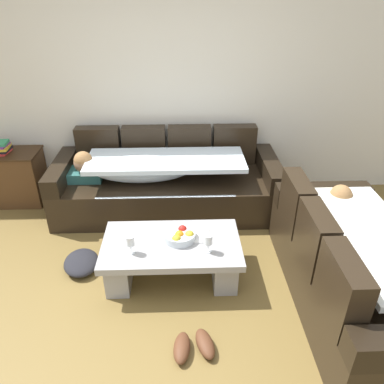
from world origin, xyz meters
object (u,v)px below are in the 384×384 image
at_px(crumpled_garment, 81,263).
at_px(pair_of_shoes, 193,346).
at_px(couch_along_wall, 163,183).
at_px(coffee_table, 172,255).
at_px(fruit_bowl, 180,235).
at_px(wine_glass_near_right, 208,240).
at_px(book_stack_on_cabinet, 2,147).
at_px(side_cabinet, 12,177).
at_px(couch_near_window, 352,268).
at_px(wine_glass_near_left, 130,241).
at_px(open_magazine, 194,236).

bearing_deg(crumpled_garment, pair_of_shoes, -42.73).
xyz_separation_m(couch_along_wall, pair_of_shoes, (0.27, -1.97, -0.28)).
relative_size(pair_of_shoes, crumpled_garment, 0.84).
xyz_separation_m(couch_along_wall, coffee_table, (0.11, -1.18, -0.09)).
distance_m(fruit_bowl, wine_glass_near_right, 0.30).
relative_size(fruit_bowl, book_stack_on_cabinet, 1.24).
distance_m(pair_of_shoes, crumpled_garment, 1.38).
relative_size(fruit_bowl, side_cabinet, 0.39).
xyz_separation_m(couch_near_window, book_stack_on_cabinet, (-3.39, 1.73, 0.37)).
distance_m(couch_along_wall, wine_glass_near_left, 1.34).
relative_size(wine_glass_near_left, side_cabinet, 0.23).
distance_m(couch_along_wall, fruit_bowl, 1.16).
xyz_separation_m(couch_along_wall, wine_glass_near_left, (-0.22, -1.31, 0.17)).
relative_size(coffee_table, open_magazine, 4.29).
relative_size(book_stack_on_cabinet, crumpled_garment, 0.56).
xyz_separation_m(open_magazine, book_stack_on_cabinet, (-2.13, 1.32, 0.32)).
xyz_separation_m(couch_near_window, crumpled_garment, (-2.31, 0.47, -0.28)).
xyz_separation_m(couch_along_wall, wine_glass_near_right, (0.42, -1.31, 0.17)).
distance_m(fruit_bowl, wine_glass_near_left, 0.45).
xyz_separation_m(wine_glass_near_right, book_stack_on_cabinet, (-2.24, 1.53, 0.21)).
bearing_deg(couch_near_window, wine_glass_near_right, 80.39).
xyz_separation_m(couch_near_window, wine_glass_near_left, (-1.79, 0.20, 0.16)).
distance_m(wine_glass_near_right, book_stack_on_cabinet, 2.72).
relative_size(open_magazine, crumpled_garment, 0.70).
bearing_deg(coffee_table, couch_near_window, -12.74).
relative_size(side_cabinet, pair_of_shoes, 2.14).
bearing_deg(couch_near_window, open_magazine, 71.92).
height_order(wine_glass_near_left, open_magazine, wine_glass_near_left).
bearing_deg(wine_glass_near_left, fruit_bowl, 22.46).
xyz_separation_m(couch_along_wall, fruit_bowl, (0.19, -1.14, 0.09)).
relative_size(couch_near_window, crumpled_garment, 4.84).
xyz_separation_m(coffee_table, fruit_bowl, (0.08, 0.04, 0.18)).
relative_size(coffee_table, crumpled_garment, 3.00).
height_order(wine_glass_near_left, crumpled_garment, wine_glass_near_left).
distance_m(wine_glass_near_right, open_magazine, 0.27).
relative_size(coffee_table, book_stack_on_cabinet, 5.33).
relative_size(wine_glass_near_right, book_stack_on_cabinet, 0.74).
xyz_separation_m(couch_near_window, pair_of_shoes, (-1.30, -0.47, -0.29)).
bearing_deg(book_stack_on_cabinet, wine_glass_near_right, -34.38).
bearing_deg(pair_of_shoes, fruit_bowl, 95.75).
distance_m(fruit_bowl, book_stack_on_cabinet, 2.44).
relative_size(couch_near_window, coffee_table, 1.61).
xyz_separation_m(fruit_bowl, book_stack_on_cabinet, (-2.01, 1.36, 0.29)).
height_order(open_magazine, crumpled_garment, open_magazine).
height_order(side_cabinet, crumpled_garment, side_cabinet).
bearing_deg(wine_glass_near_right, couch_along_wall, 107.67).
bearing_deg(couch_near_window, pair_of_shoes, 109.70).
relative_size(couch_along_wall, open_magazine, 8.93).
distance_m(side_cabinet, book_stack_on_cabinet, 0.39).
distance_m(wine_glass_near_left, open_magazine, 0.58).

